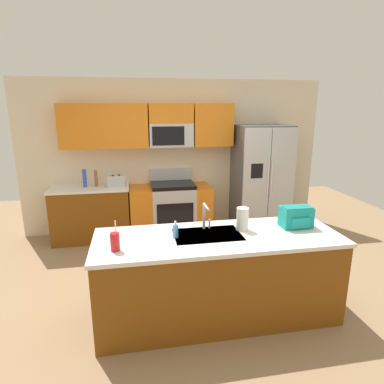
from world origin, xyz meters
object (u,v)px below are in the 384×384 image
at_px(toaster, 116,181).
at_px(backpack, 296,217).
at_px(refrigerator, 261,179).
at_px(soap_dispenser, 175,231).
at_px(paper_towel_roll, 242,219).
at_px(pepper_mill, 96,178).
at_px(sink_faucet, 205,214).
at_px(drink_cup_red, 115,242).
at_px(bottle_blue, 85,178).
at_px(range_oven, 171,209).

xyz_separation_m(toaster, backpack, (1.96, -2.24, 0.03)).
relative_size(refrigerator, backpack, 5.78).
bearing_deg(soap_dispenser, paper_towel_roll, 6.42).
relative_size(pepper_mill, sink_faucet, 0.92).
bearing_deg(backpack, pepper_mill, 134.89).
bearing_deg(backpack, refrigerator, 77.42).
xyz_separation_m(refrigerator, soap_dispenser, (-1.80, -2.28, 0.04)).
bearing_deg(toaster, backpack, -48.76).
xyz_separation_m(toaster, pepper_mill, (-0.32, 0.05, 0.04)).
relative_size(soap_dispenser, paper_towel_roll, 0.71).
relative_size(sink_faucet, paper_towel_roll, 1.17).
xyz_separation_m(drink_cup_red, backpack, (1.88, 0.26, 0.03)).
relative_size(bottle_blue, drink_cup_red, 0.99).
bearing_deg(range_oven, paper_towel_roll, -77.87).
relative_size(refrigerator, drink_cup_red, 6.45).
xyz_separation_m(drink_cup_red, paper_towel_roll, (1.28, 0.28, 0.04)).
xyz_separation_m(range_oven, soap_dispenser, (-0.23, -2.35, 0.53)).
relative_size(toaster, pepper_mill, 1.08).
xyz_separation_m(bottle_blue, sink_faucet, (1.48, -2.18, 0.03)).
bearing_deg(refrigerator, paper_towel_roll, -116.32).
relative_size(bottle_blue, soap_dispenser, 1.67).
bearing_deg(backpack, range_oven, 115.23).
xyz_separation_m(refrigerator, drink_cup_red, (-2.37, -2.48, 0.06)).
bearing_deg(toaster, sink_faucet, -65.11).
xyz_separation_m(pepper_mill, backpack, (2.28, -2.29, -0.01)).
distance_m(toaster, backpack, 2.98).
relative_size(drink_cup_red, paper_towel_roll, 1.20).
bearing_deg(range_oven, refrigerator, -2.61).
bearing_deg(paper_towel_roll, bottle_blue, 129.51).
distance_m(range_oven, refrigerator, 1.65).
distance_m(pepper_mill, paper_towel_roll, 2.83).
bearing_deg(toaster, soap_dispenser, -74.03).
bearing_deg(soap_dispenser, sink_faucet, 25.70).
bearing_deg(bottle_blue, backpack, -42.88).
height_order(pepper_mill, paper_towel_roll, pepper_mill).
bearing_deg(refrigerator, bottle_blue, 178.86).
relative_size(pepper_mill, soap_dispenser, 1.52).
height_order(pepper_mill, sink_faucet, sink_faucet).
relative_size(range_oven, drink_cup_red, 4.74).
height_order(drink_cup_red, soap_dispenser, drink_cup_red).
distance_m(soap_dispenser, backpack, 1.31).
height_order(range_oven, sink_faucet, sink_faucet).
xyz_separation_m(range_oven, bottle_blue, (-1.37, -0.01, 0.60)).
distance_m(range_oven, sink_faucet, 2.28).
bearing_deg(bottle_blue, sink_faucet, -55.74).
xyz_separation_m(toaster, soap_dispenser, (0.66, -2.30, -0.02)).
distance_m(sink_faucet, drink_cup_red, 0.98).
bearing_deg(paper_towel_roll, backpack, -2.08).
distance_m(range_oven, soap_dispenser, 2.42).
height_order(sink_faucet, paper_towel_roll, sink_faucet).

